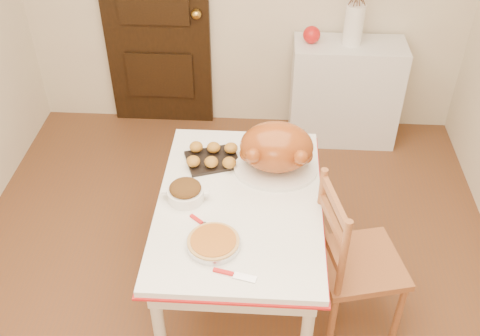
# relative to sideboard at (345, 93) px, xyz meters

# --- Properties ---
(floor) EXTENTS (3.50, 4.00, 0.00)m
(floor) POSITION_rel_sideboard_xyz_m (-0.82, -1.78, -0.43)
(floor) COLOR brown
(floor) RESTS_ON ground
(door_back) EXTENTS (0.85, 0.06, 2.06)m
(door_back) POSITION_rel_sideboard_xyz_m (-1.52, 0.19, 0.60)
(door_back) COLOR black
(door_back) RESTS_ON ground
(sideboard) EXTENTS (0.85, 0.38, 0.85)m
(sideboard) POSITION_rel_sideboard_xyz_m (0.00, 0.00, 0.00)
(sideboard) COLOR silver
(sideboard) RESTS_ON floor
(kitchen_table) EXTENTS (0.88, 1.29, 0.77)m
(kitchen_table) POSITION_rel_sideboard_xyz_m (-0.74, -1.72, -0.04)
(kitchen_table) COLOR white
(kitchen_table) RESTS_ON floor
(chair_oak) EXTENTS (0.53, 0.53, 0.99)m
(chair_oak) POSITION_rel_sideboard_xyz_m (-0.08, -1.85, 0.07)
(chair_oak) COLOR #A0542C
(chair_oak) RESTS_ON floor
(berry_vase) EXTENTS (0.33, 0.33, 0.64)m
(berry_vase) POSITION_rel_sideboard_xyz_m (-0.00, 0.00, 0.74)
(berry_vase) COLOR white
(berry_vase) RESTS_ON sideboard
(apple) EXTENTS (0.13, 0.13, 0.13)m
(apple) POSITION_rel_sideboard_xyz_m (-0.30, 0.00, 0.49)
(apple) COLOR red
(apple) RESTS_ON sideboard
(turkey_platter) EXTENTS (0.56, 0.50, 0.30)m
(turkey_platter) POSITION_rel_sideboard_xyz_m (-0.55, -1.46, 0.49)
(turkey_platter) COLOR #904013
(turkey_platter) RESTS_ON kitchen_table
(pumpkin_pie) EXTENTS (0.33, 0.33, 0.05)m
(pumpkin_pie) POSITION_rel_sideboard_xyz_m (-0.84, -2.05, 0.37)
(pumpkin_pie) COLOR #A75919
(pumpkin_pie) RESTS_ON kitchen_table
(stuffing_dish) EXTENTS (0.29, 0.25, 0.10)m
(stuffing_dish) POSITION_rel_sideboard_xyz_m (-1.02, -1.72, 0.40)
(stuffing_dish) COLOR #583411
(stuffing_dish) RESTS_ON kitchen_table
(rolls_tray) EXTENTS (0.35, 0.31, 0.08)m
(rolls_tray) POSITION_rel_sideboard_xyz_m (-0.91, -1.39, 0.39)
(rolls_tray) COLOR #9A6324
(rolls_tray) RESTS_ON kitchen_table
(pie_server) EXTENTS (0.21, 0.11, 0.01)m
(pie_server) POSITION_rel_sideboard_xyz_m (-0.73, -2.23, 0.35)
(pie_server) COLOR silver
(pie_server) RESTS_ON kitchen_table
(carving_knife) EXTENTS (0.21, 0.19, 0.01)m
(carving_knife) POSITION_rel_sideboard_xyz_m (-0.89, -1.93, 0.35)
(carving_knife) COLOR silver
(carving_knife) RESTS_ON kitchen_table
(drinking_glass) EXTENTS (0.07, 0.07, 0.11)m
(drinking_glass) POSITION_rel_sideboard_xyz_m (-0.64, -1.23, 0.40)
(drinking_glass) COLOR white
(drinking_glass) RESTS_ON kitchen_table
(shaker_pair) EXTENTS (0.09, 0.04, 0.09)m
(shaker_pair) POSITION_rel_sideboard_xyz_m (-0.47, -1.24, 0.39)
(shaker_pair) COLOR white
(shaker_pair) RESTS_ON kitchen_table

